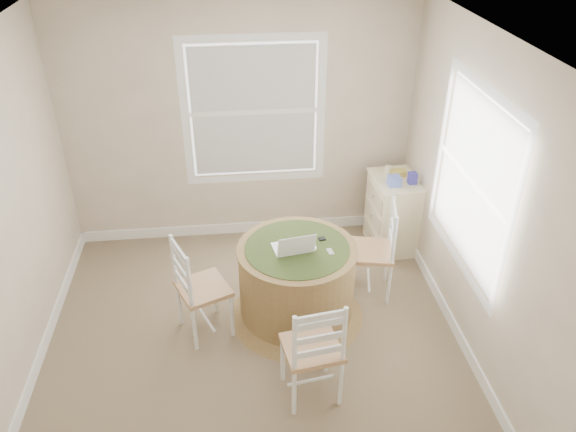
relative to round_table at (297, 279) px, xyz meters
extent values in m
cube|color=#877A56|center=(-0.42, -0.33, -0.42)|extent=(3.60, 3.60, 0.02)
cube|color=white|center=(-0.42, -0.33, 2.20)|extent=(3.60, 3.60, 0.02)
cube|color=beige|center=(-0.42, 1.48, 0.89)|extent=(3.60, 0.02, 2.60)
cube|color=beige|center=(-0.42, -2.14, 0.89)|extent=(3.60, 0.02, 2.60)
cube|color=beige|center=(1.39, -0.33, 0.89)|extent=(0.02, 3.60, 2.60)
cube|color=white|center=(-0.42, 1.46, -0.35)|extent=(3.60, 0.02, 0.12)
cube|color=white|center=(-2.21, -0.33, -0.35)|extent=(0.02, 3.60, 0.12)
cube|color=white|center=(1.37, -0.33, -0.35)|extent=(0.02, 3.60, 0.12)
cylinder|color=olive|center=(0.00, 0.00, 0.00)|extent=(1.03, 1.03, 0.67)
cone|color=olive|center=(0.00, 0.00, -0.37)|extent=(1.23, 1.23, 0.07)
cylinder|color=olive|center=(0.00, 0.00, 0.32)|extent=(1.05, 1.05, 0.03)
cylinder|color=#384A20|center=(0.00, 0.00, 0.34)|extent=(0.91, 0.91, 0.01)
cone|color=#384A20|center=(0.00, 0.00, 0.28)|extent=(1.01, 1.01, 0.10)
cube|color=white|center=(-0.04, 0.01, 0.34)|extent=(0.36, 0.28, 0.02)
cube|color=silver|center=(-0.04, 0.01, 0.35)|extent=(0.29, 0.17, 0.00)
cube|color=black|center=(-0.02, -0.13, 0.46)|extent=(0.33, 0.12, 0.21)
ellipsoid|color=white|center=(0.14, -0.02, 0.35)|extent=(0.08, 0.10, 0.03)
cube|color=#B7BABF|center=(0.27, -0.09, 0.34)|extent=(0.06, 0.10, 0.02)
cube|color=black|center=(0.23, 0.10, 0.35)|extent=(0.07, 0.06, 0.02)
cube|color=beige|center=(1.16, 1.02, -0.01)|extent=(0.46, 0.61, 0.80)
cube|color=beige|center=(1.16, 1.02, 0.40)|extent=(0.49, 0.64, 0.02)
cube|color=#C3B58F|center=(0.92, 1.00, -0.25)|extent=(0.04, 0.50, 0.17)
cube|color=#C3B58F|center=(0.92, 1.00, 0.00)|extent=(0.04, 0.50, 0.17)
cube|color=#C3B58F|center=(0.92, 1.00, 0.23)|extent=(0.04, 0.50, 0.17)
cube|color=#5D75D5|center=(1.09, 0.88, 0.46)|extent=(0.13, 0.13, 0.10)
cube|color=gold|center=(1.20, 1.10, 0.44)|extent=(0.16, 0.11, 0.06)
cube|color=#3B37A7|center=(1.30, 0.90, 0.47)|extent=(0.08, 0.08, 0.12)
cylinder|color=beige|center=(1.09, 1.15, 0.46)|extent=(0.07, 0.07, 0.09)
camera|label=1|loc=(-0.52, -3.95, 3.11)|focal=35.00mm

